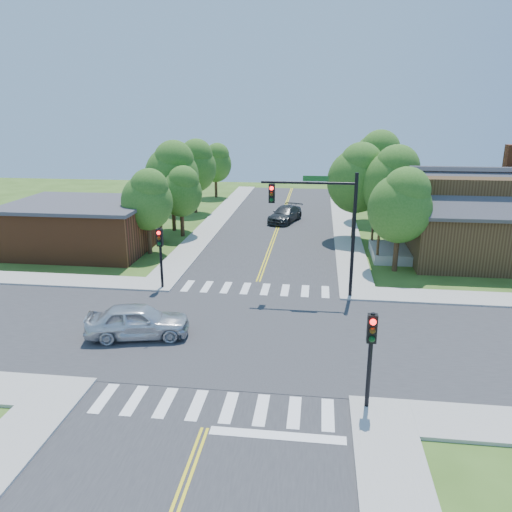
# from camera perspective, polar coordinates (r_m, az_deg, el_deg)

# --- Properties ---
(ground) EXTENTS (100.00, 100.00, 0.00)m
(ground) POSITION_cam_1_polar(r_m,az_deg,el_deg) (24.56, -1.92, -8.91)
(ground) COLOR #36531A
(ground) RESTS_ON ground
(road_ns) EXTENTS (10.00, 90.00, 0.04)m
(road_ns) POSITION_cam_1_polar(r_m,az_deg,el_deg) (24.55, -1.92, -8.86)
(road_ns) COLOR #2D2D30
(road_ns) RESTS_ON ground
(road_ew) EXTENTS (90.00, 10.00, 0.04)m
(road_ew) POSITION_cam_1_polar(r_m,az_deg,el_deg) (24.55, -1.92, -8.85)
(road_ew) COLOR #2D2D30
(road_ew) RESTS_ON ground
(intersection_patch) EXTENTS (10.20, 10.20, 0.06)m
(intersection_patch) POSITION_cam_1_polar(r_m,az_deg,el_deg) (24.56, -1.92, -8.91)
(intersection_patch) COLOR #2D2D30
(intersection_patch) RESTS_ON ground
(sidewalk_ne) EXTENTS (40.00, 40.00, 0.14)m
(sidewalk_ne) POSITION_cam_1_polar(r_m,az_deg,el_deg) (40.98, 24.30, 0.31)
(sidewalk_ne) COLOR #9E9B93
(sidewalk_ne) RESTS_ON ground
(sidewalk_nw) EXTENTS (40.00, 40.00, 0.14)m
(sidewalk_nw) POSITION_cam_1_polar(r_m,az_deg,el_deg) (43.66, -19.44, 1.79)
(sidewalk_nw) COLOR #9E9B93
(sidewalk_nw) RESTS_ON ground
(crosswalk_north) EXTENTS (8.85, 2.00, 0.01)m
(crosswalk_north) POSITION_cam_1_polar(r_m,az_deg,el_deg) (30.19, -0.07, -3.77)
(crosswalk_north) COLOR white
(crosswalk_north) RESTS_ON ground
(crosswalk_south) EXTENTS (8.85, 2.00, 0.01)m
(crosswalk_south) POSITION_cam_1_polar(r_m,az_deg,el_deg) (19.23, -4.96, -16.72)
(crosswalk_south) COLOR white
(crosswalk_south) RESTS_ON ground
(centerline) EXTENTS (0.30, 90.00, 0.01)m
(centerline) POSITION_cam_1_polar(r_m,az_deg,el_deg) (24.54, -1.92, -8.81)
(centerline) COLOR yellow
(centerline) RESTS_ON ground
(stop_bar) EXTENTS (4.60, 0.45, 0.09)m
(stop_bar) POSITION_cam_1_polar(r_m,az_deg,el_deg) (17.81, 2.44, -19.92)
(stop_bar) COLOR white
(stop_bar) RESTS_ON ground
(signal_mast_ne) EXTENTS (5.30, 0.42, 7.20)m
(signal_mast_ne) POSITION_cam_1_polar(r_m,az_deg,el_deg) (28.04, 7.75, 4.71)
(signal_mast_ne) COLOR black
(signal_mast_ne) RESTS_ON ground
(signal_pole_se) EXTENTS (0.34, 0.42, 3.80)m
(signal_pole_se) POSITION_cam_1_polar(r_m,az_deg,el_deg) (18.19, 13.01, -9.71)
(signal_pole_se) COLOR black
(signal_pole_se) RESTS_ON ground
(signal_pole_nw) EXTENTS (0.34, 0.42, 3.80)m
(signal_pole_nw) POSITION_cam_1_polar(r_m,az_deg,el_deg) (30.00, -10.90, 1.04)
(signal_pole_nw) COLOR black
(signal_pole_nw) RESTS_ON ground
(house_ne) EXTENTS (13.05, 8.80, 7.11)m
(house_ne) POSITION_cam_1_polar(r_m,az_deg,el_deg) (38.57, 24.52, 4.33)
(house_ne) COLOR #352312
(house_ne) RESTS_ON ground
(building_nw) EXTENTS (10.40, 8.40, 3.73)m
(building_nw) POSITION_cam_1_polar(r_m,az_deg,el_deg) (40.26, -19.24, 3.27)
(building_nw) COLOR brown
(building_nw) RESTS_ON ground
(tree_e_a) EXTENTS (4.12, 3.91, 7.00)m
(tree_e_a) POSITION_cam_1_polar(r_m,az_deg,el_deg) (33.68, 16.29, 5.74)
(tree_e_a) COLOR #382314
(tree_e_a) RESTS_ON ground
(tree_e_b) EXTENTS (4.65, 4.42, 7.91)m
(tree_e_b) POSITION_cam_1_polar(r_m,az_deg,el_deg) (40.08, 15.35, 8.36)
(tree_e_b) COLOR #382314
(tree_e_b) RESTS_ON ground
(tree_e_c) EXTENTS (5.06, 4.81, 8.60)m
(tree_e_c) POSITION_cam_1_polar(r_m,az_deg,el_deg) (48.62, 13.63, 10.41)
(tree_e_c) COLOR #382314
(tree_e_c) RESTS_ON ground
(tree_e_d) EXTENTS (4.43, 4.21, 7.54)m
(tree_e_d) POSITION_cam_1_polar(r_m,az_deg,el_deg) (57.27, 12.71, 10.65)
(tree_e_d) COLOR #382314
(tree_e_d) RESTS_ON ground
(tree_w_a) EXTENTS (3.76, 3.58, 6.40)m
(tree_w_a) POSITION_cam_1_polar(r_m,az_deg,el_deg) (37.36, -12.29, 6.45)
(tree_w_a) COLOR #382314
(tree_w_a) RESTS_ON ground
(tree_w_b) EXTENTS (4.66, 4.43, 7.92)m
(tree_w_b) POSITION_cam_1_polar(r_m,az_deg,el_deg) (44.07, -9.54, 9.44)
(tree_w_b) COLOR #382314
(tree_w_b) RESTS_ON ground
(tree_w_c) EXTENTS (4.44, 4.22, 7.55)m
(tree_w_c) POSITION_cam_1_polar(r_m,az_deg,el_deg) (51.66, -7.00, 10.32)
(tree_w_c) COLOR #382314
(tree_w_c) RESTS_ON ground
(tree_w_d) EXTENTS (3.83, 3.64, 6.51)m
(tree_w_d) POSITION_cam_1_polar(r_m,az_deg,el_deg) (60.62, -4.60, 10.68)
(tree_w_d) COLOR #382314
(tree_w_d) RESTS_ON ground
(tree_house) EXTENTS (4.68, 4.45, 7.96)m
(tree_house) POSITION_cam_1_polar(r_m,az_deg,el_deg) (41.24, 11.53, 8.88)
(tree_house) COLOR #382314
(tree_house) RESTS_ON ground
(tree_bldg) EXTENTS (3.53, 3.35, 6.00)m
(tree_bldg) POSITION_cam_1_polar(r_m,az_deg,el_deg) (42.19, -8.50, 7.44)
(tree_bldg) COLOR #382314
(tree_bldg) RESTS_ON ground
(car_silver) EXTENTS (3.91, 5.63, 1.65)m
(car_silver) POSITION_cam_1_polar(r_m,az_deg,el_deg) (24.53, -13.35, -7.29)
(car_silver) COLOR silver
(car_silver) RESTS_ON ground
(car_dgrey) EXTENTS (4.94, 6.21, 1.46)m
(car_dgrey) POSITION_cam_1_polar(r_m,az_deg,el_deg) (47.68, 3.35, 4.75)
(car_dgrey) COLOR #2A2D2F
(car_dgrey) RESTS_ON ground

